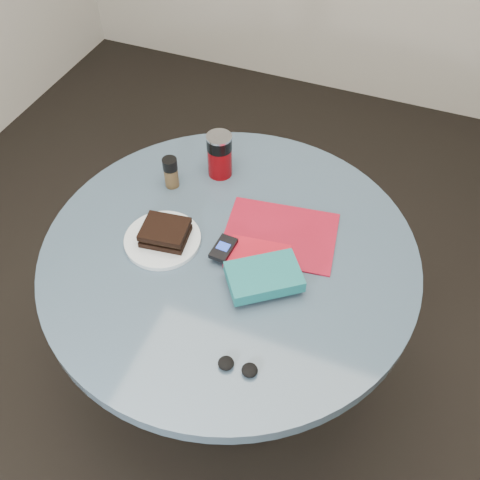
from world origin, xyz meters
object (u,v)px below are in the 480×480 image
at_px(headphones, 238,367).
at_px(table, 230,286).
at_px(plate, 163,240).
at_px(soda_can, 220,155).
at_px(magazine, 280,235).
at_px(novel, 264,277).
at_px(red_book, 258,256).
at_px(sandwich, 165,232).
at_px(pepper_grinder, 171,172).
at_px(mp3_player, 223,248).

bearing_deg(headphones, table, 115.33).
distance_m(table, plate, 0.25).
height_order(soda_can, magazine, soda_can).
height_order(soda_can, novel, soda_can).
height_order(magazine, red_book, red_book).
relative_size(sandwich, pepper_grinder, 1.34).
height_order(sandwich, headphones, sandwich).
relative_size(sandwich, magazine, 0.44).
relative_size(table, magazine, 3.36).
bearing_deg(table, pepper_grinder, 146.14).
bearing_deg(headphones, plate, 139.83).
bearing_deg(table, headphones, -64.67).
bearing_deg(sandwich, novel, -8.44).
xyz_separation_m(magazine, headphones, (0.04, -0.41, 0.01)).
bearing_deg(headphones, mp3_player, 118.15).
distance_m(table, mp3_player, 0.19).
bearing_deg(soda_can, magazine, -34.67).
height_order(table, pepper_grinder, pepper_grinder).
relative_size(pepper_grinder, magazine, 0.33).
height_order(plate, magazine, plate).
bearing_deg(headphones, sandwich, 138.58).
height_order(table, sandwich, sandwich).
bearing_deg(plate, novel, -7.29).
height_order(magazine, novel, novel).
distance_m(sandwich, soda_can, 0.31).
distance_m(plate, sandwich, 0.03).
bearing_deg(red_book, magazine, 67.12).
height_order(plate, mp3_player, mp3_player).
bearing_deg(pepper_grinder, plate, -70.38).
relative_size(soda_can, novel, 0.78).
bearing_deg(pepper_grinder, novel, -33.30).
distance_m(table, soda_can, 0.38).
xyz_separation_m(pepper_grinder, novel, (0.37, -0.25, -0.01)).
relative_size(red_book, mp3_player, 1.88).
distance_m(pepper_grinder, magazine, 0.37).
bearing_deg(novel, red_book, 84.04).
relative_size(sandwich, red_book, 0.82).
bearing_deg(mp3_player, red_book, 11.28).
bearing_deg(pepper_grinder, mp3_player, -38.04).
xyz_separation_m(sandwich, headphones, (0.32, -0.28, -0.02)).
relative_size(soda_can, magazine, 0.47).
height_order(sandwich, soda_can, soda_can).
relative_size(plate, magazine, 0.69).
bearing_deg(novel, magazine, 58.91).
relative_size(soda_can, headphones, 1.48).
bearing_deg(magazine, novel, -93.08).
bearing_deg(pepper_grinder, sandwich, -67.88).
height_order(table, magazine, magazine).
relative_size(plate, sandwich, 1.56).
relative_size(magazine, red_book, 1.87).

